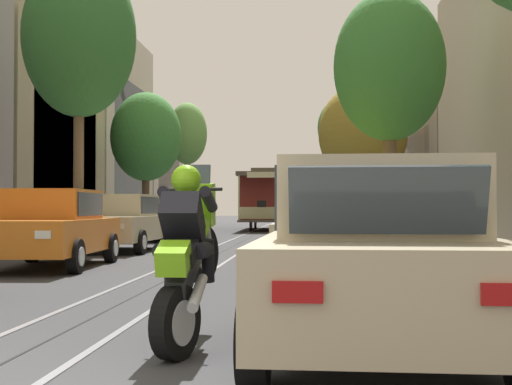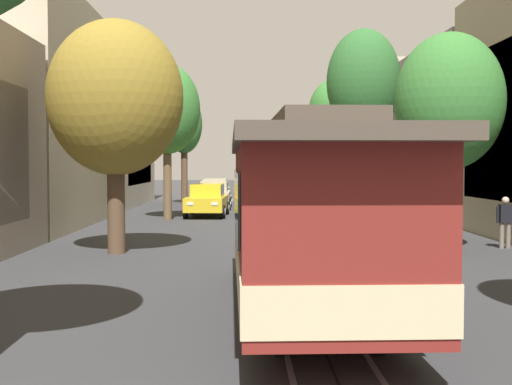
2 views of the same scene
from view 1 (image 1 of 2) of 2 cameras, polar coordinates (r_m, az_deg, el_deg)
name	(u,v)px [view 1 (image 1 of 2)]	position (r m, az deg, el deg)	size (l,w,h in m)	color
ground_plane	(242,242)	(24.87, -1.17, -4.04)	(160.00, 160.00, 0.00)	#38383A
trolley_track_rails	(249,238)	(28.07, -0.54, -3.71)	(1.14, 60.17, 0.01)	gray
building_facade_right	(499,128)	(30.20, 19.20, 4.96)	(5.71, 51.87, 10.21)	beige
parked_car_orange_second_left	(53,228)	(14.77, -16.24, -2.79)	(2.12, 4.41, 1.58)	orange
parked_car_beige_mid_left	(123,222)	(19.86, -10.76, -2.41)	(2.11, 4.41, 1.58)	#C1B28E
parked_car_navy_fourth_left	(165,219)	(26.13, -7.45, -2.14)	(2.13, 4.42, 1.58)	#19234C
parked_car_beige_near_right	(374,257)	(5.99, 9.55, -5.16)	(2.07, 4.39, 1.58)	#C1B28E
parked_car_beige_second_right	(331,232)	(11.68, 6.16, -3.26)	(2.02, 4.37, 1.58)	#C1B28E
parked_car_yellow_mid_right	(328,224)	(17.33, 5.90, -2.60)	(2.14, 4.42, 1.58)	gold
street_tree_kerb_left_second	(79,37)	(21.57, -14.20, 12.16)	(3.32, 3.10, 8.61)	brown
street_tree_kerb_left_mid	(146,137)	(31.57, -8.96, 4.47)	(3.15, 2.93, 6.35)	brown
street_tree_kerb_left_fourth	(187,135)	(41.95, -5.62, 4.70)	(2.35, 2.55, 7.47)	brown
street_tree_kerb_right_second	(389,68)	(19.66, 10.81, 9.93)	(3.03, 2.81, 7.11)	brown
street_tree_kerb_right_mid	(363,134)	(30.92, 8.70, 4.70)	(3.87, 3.40, 6.66)	brown
street_tree_kerb_right_fourth	(346,129)	(42.31, 7.35, 5.14)	(3.42, 3.03, 7.91)	brown
cable_car_trolley	(266,200)	(38.80, 0.81, -0.58)	(2.73, 9.16, 3.28)	maroon
motorcycle_with_rider	(188,248)	(6.15, -5.58, -4.56)	(0.54, 1.92, 1.62)	black
pedestrian_on_left_pavement	(96,215)	(31.20, -12.87, -1.82)	(0.55, 0.22, 1.57)	slate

